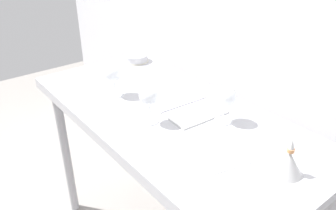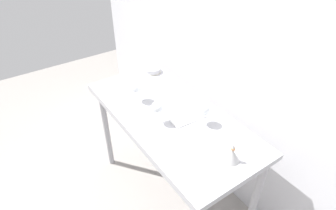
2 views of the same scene
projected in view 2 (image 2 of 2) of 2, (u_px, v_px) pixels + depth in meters
ground_plane at (170, 194)px, 2.50m from camera, size 6.00×6.00×0.00m
back_wall at (228, 44)px, 1.96m from camera, size 3.80×0.04×2.60m
steel_counter at (170, 126)px, 2.03m from camera, size 1.40×0.65×0.90m
wine_glass_near_center at (158, 108)px, 1.83m from camera, size 0.08×0.08×0.16m
wine_glass_far_right at (203, 110)px, 1.83m from camera, size 0.09×0.09×0.16m
wine_glass_near_left at (137, 88)px, 2.04m from camera, size 0.09×0.09×0.16m
open_notebook at (180, 111)px, 1.99m from camera, size 0.32×0.26×0.01m
tasting_sheet_upper at (149, 87)px, 2.26m from camera, size 0.22×0.29×0.00m
tasting_sheet_lower at (198, 146)px, 1.71m from camera, size 0.21×0.26×0.00m
tasting_bowl at (153, 70)px, 2.44m from camera, size 0.14×0.14×0.04m
decanter_funnel at (232, 155)px, 1.59m from camera, size 0.10×0.10×0.13m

